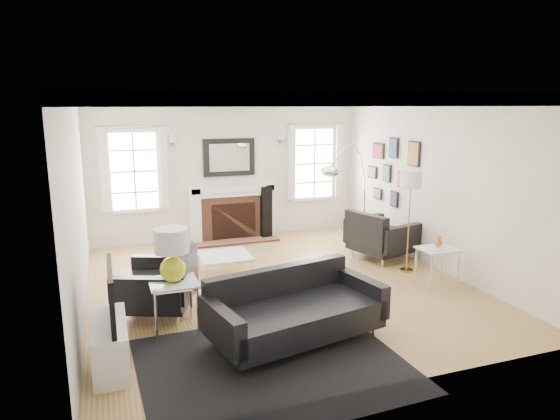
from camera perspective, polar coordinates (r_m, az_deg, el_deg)
name	(u,v)px	position (r m, az deg, el deg)	size (l,w,h in m)	color
floor	(278,284)	(7.70, -0.24, -8.51)	(6.00, 6.00, 0.00)	#9B6D41
back_wall	(229,169)	(10.17, -5.85, 4.63)	(5.50, 0.04, 2.80)	silver
front_wall	(386,249)	(4.67, 12.04, -4.42)	(5.50, 0.04, 2.80)	silver
left_wall	(77,207)	(6.94, -22.23, 0.32)	(0.04, 6.00, 2.80)	silver
right_wall	(435,184)	(8.62, 17.31, 2.81)	(0.04, 6.00, 2.80)	silver
ceiling	(278,97)	(7.21, -0.26, 12.83)	(5.50, 6.00, 0.02)	white
crown_molding	(278,101)	(7.21, -0.26, 12.35)	(5.50, 6.00, 0.12)	white
fireplace	(232,213)	(10.12, -5.47, -0.33)	(1.70, 0.69, 1.11)	white
mantel_mirror	(229,157)	(10.10, -5.82, 6.01)	(1.05, 0.07, 0.75)	black
window_left	(134,171)	(9.84, -16.33, 4.31)	(1.24, 0.15, 1.62)	white
window_right	(314,163)	(10.70, 3.92, 5.35)	(1.24, 0.15, 1.62)	white
gallery_wall	(391,167)	(9.64, 12.61, 4.80)	(0.04, 1.73, 1.29)	black
tv_unit	(110,337)	(5.63, -18.83, -13.60)	(0.35, 1.00, 1.09)	white
area_rug	(273,365)	(5.50, -0.84, -17.30)	(2.71, 2.26, 0.01)	black
sofa	(293,311)	(5.88, 1.50, -11.45)	(2.17, 1.32, 0.66)	black
armchair_left	(161,286)	(6.75, -13.44, -8.41)	(1.20, 1.26, 0.68)	black
armchair_right	(379,237)	(9.01, 11.29, -3.02)	(1.19, 1.26, 0.71)	black
coffee_table	(225,257)	(7.99, -6.33, -5.34)	(0.80, 0.80, 0.35)	silver
side_table_left	(174,290)	(6.19, -12.04, -8.98)	(0.56, 0.56, 0.62)	silver
nesting_table	(437,256)	(7.80, 17.55, -5.06)	(0.55, 0.46, 0.61)	silver
gourd_lamp	(172,251)	(6.03, -12.24, -4.65)	(0.41, 0.41, 0.66)	yellow
orange_vase	(438,242)	(7.73, 17.65, -3.48)	(0.11, 0.11, 0.18)	#CB5F1A
arc_floor_lamp	(349,196)	(8.72, 7.88, 1.59)	(1.48, 1.37, 2.10)	silver
stick_floor_lamp	(411,185)	(8.20, 14.73, 2.81)	(0.34, 0.34, 1.66)	#AC883B
speaker_tower	(265,212)	(10.16, -1.68, -0.26)	(0.21, 0.21, 1.07)	black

